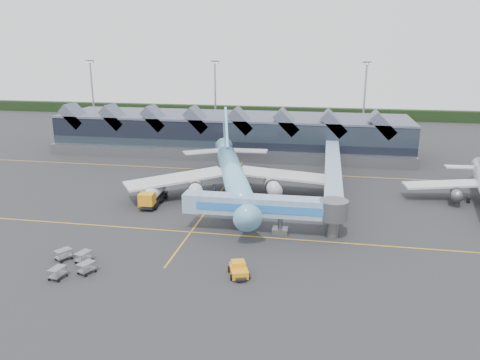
% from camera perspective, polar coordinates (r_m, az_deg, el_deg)
% --- Properties ---
extents(ground, '(260.00, 260.00, 0.00)m').
position_cam_1_polar(ground, '(78.05, -4.37, -4.14)').
color(ground, '#27272A').
rests_on(ground, ground).
extents(taxi_stripes, '(120.00, 60.00, 0.01)m').
position_cam_1_polar(taxi_stripes, '(87.22, -2.72, -1.90)').
color(taxi_stripes, orange).
rests_on(taxi_stripes, ground).
extents(tree_line_far, '(260.00, 4.00, 4.00)m').
position_cam_1_polar(tree_line_far, '(183.44, 4.40, 8.26)').
color(tree_line_far, black).
rests_on(tree_line_far, ground).
extents(terminal, '(90.00, 22.25, 12.52)m').
position_cam_1_polar(terminal, '(122.52, -1.11, 5.74)').
color(terminal, black).
rests_on(terminal, ground).
extents(light_masts, '(132.40, 42.56, 22.45)m').
position_cam_1_polar(light_masts, '(134.33, 11.35, 9.63)').
color(light_masts, '#9C9EA5').
rests_on(light_masts, ground).
extents(main_airliner, '(38.31, 45.02, 14.74)m').
position_cam_1_polar(main_airliner, '(85.90, -0.92, 0.84)').
color(main_airliner, '#6CAFDA').
rests_on(main_airliner, ground).
extents(jet_bridge, '(24.24, 4.18, 5.76)m').
position_cam_1_polar(jet_bridge, '(68.81, 4.14, -3.38)').
color(jet_bridge, '#7BA0CD').
rests_on(jet_bridge, ground).
extents(fuel_truck, '(3.30, 10.07, 3.36)m').
position_cam_1_polar(fuel_truck, '(83.87, -10.46, -1.56)').
color(fuel_truck, black).
rests_on(fuel_truck, ground).
extents(pushback_tug, '(3.16, 4.03, 1.63)m').
position_cam_1_polar(pushback_tug, '(57.80, -0.16, -10.88)').
color(pushback_tug, orange).
rests_on(pushback_tug, ground).
extents(baggage_carts, '(6.91, 7.12, 1.42)m').
position_cam_1_polar(baggage_carts, '(62.99, -19.70, -9.44)').
color(baggage_carts, gray).
rests_on(baggage_carts, ground).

